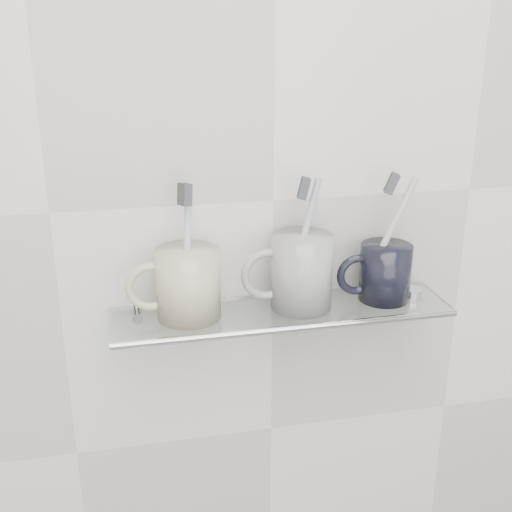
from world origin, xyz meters
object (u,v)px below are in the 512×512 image
object	(u,v)px
mug_right	(385,272)
mug_left	(188,284)
shelf_glass	(282,312)
mug_center	(302,271)

from	to	relation	value
mug_right	mug_left	bearing A→B (deg)	-178.07
shelf_glass	mug_left	size ratio (longest dim) A/B	4.90
mug_left	mug_center	size ratio (longest dim) A/B	0.91
mug_left	mug_right	size ratio (longest dim) A/B	1.17
mug_left	mug_center	bearing A→B (deg)	-0.28
mug_center	shelf_glass	bearing A→B (deg)	169.83
mug_left	mug_right	distance (m)	0.30
shelf_glass	mug_right	distance (m)	0.17
mug_right	shelf_glass	bearing A→B (deg)	-176.29
mug_left	mug_right	world-z (taller)	mug_left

